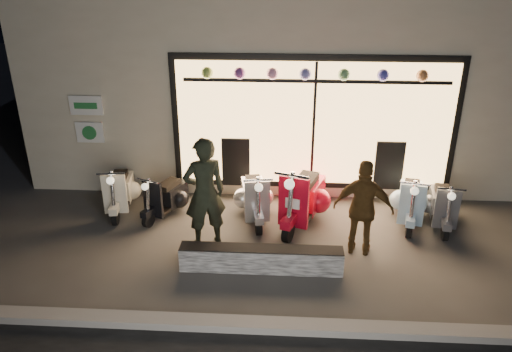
{
  "coord_description": "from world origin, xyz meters",
  "views": [
    {
      "loc": [
        0.24,
        -7.18,
        4.54
      ],
      "look_at": [
        -0.22,
        0.6,
        1.05
      ],
      "focal_mm": 35.0,
      "sensor_mm": 36.0,
      "label": 1
    }
  ],
  "objects_px": {
    "graffiti_barrier": "(261,259)",
    "scooter_red": "(304,196)",
    "man": "(205,193)",
    "scooter_silver": "(254,196)",
    "woman": "(363,208)"
  },
  "relations": [
    {
      "from": "graffiti_barrier",
      "to": "scooter_red",
      "type": "xyz_separation_m",
      "value": [
        0.7,
        1.68,
        0.27
      ]
    },
    {
      "from": "graffiti_barrier",
      "to": "man",
      "type": "height_order",
      "value": "man"
    },
    {
      "from": "scooter_red",
      "to": "man",
      "type": "relative_size",
      "value": 0.86
    },
    {
      "from": "man",
      "to": "scooter_silver",
      "type": "bearing_deg",
      "value": -147.26
    },
    {
      "from": "scooter_red",
      "to": "man",
      "type": "xyz_separation_m",
      "value": [
        -1.67,
        -0.94,
        0.48
      ]
    },
    {
      "from": "scooter_silver",
      "to": "scooter_red",
      "type": "distance_m",
      "value": 0.94
    },
    {
      "from": "scooter_silver",
      "to": "man",
      "type": "bearing_deg",
      "value": -135.23
    },
    {
      "from": "man",
      "to": "graffiti_barrier",
      "type": "bearing_deg",
      "value": 120.74
    },
    {
      "from": "man",
      "to": "woman",
      "type": "distance_m",
      "value": 2.58
    },
    {
      "from": "graffiti_barrier",
      "to": "man",
      "type": "distance_m",
      "value": 1.43
    },
    {
      "from": "scooter_red",
      "to": "woman",
      "type": "xyz_separation_m",
      "value": [
        0.9,
        -1.07,
        0.34
      ]
    },
    {
      "from": "graffiti_barrier",
      "to": "scooter_red",
      "type": "bearing_deg",
      "value": 67.24
    },
    {
      "from": "scooter_red",
      "to": "man",
      "type": "height_order",
      "value": "man"
    },
    {
      "from": "graffiti_barrier",
      "to": "scooter_silver",
      "type": "distance_m",
      "value": 1.81
    },
    {
      "from": "woman",
      "to": "man",
      "type": "bearing_deg",
      "value": 9.25
    }
  ]
}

